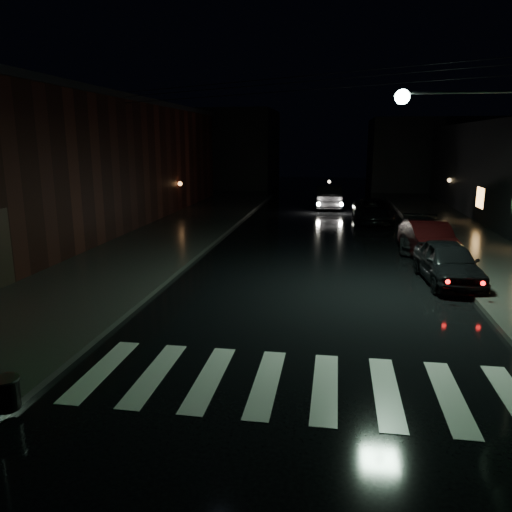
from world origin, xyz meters
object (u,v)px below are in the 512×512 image
at_px(parked_car_c, 421,234).
at_px(parked_car_d, 373,210).
at_px(parked_car_a, 448,263).
at_px(parked_car_b, 428,240).
at_px(oncoming_car, 329,197).

relative_size(parked_car_c, parked_car_d, 0.92).
relative_size(parked_car_a, parked_car_b, 0.93).
height_order(parked_car_b, oncoming_car, oncoming_car).
relative_size(parked_car_a, parked_car_d, 0.84).
height_order(parked_car_b, parked_car_d, parked_car_b).
bearing_deg(parked_car_d, parked_car_a, -83.17).
bearing_deg(parked_car_b, parked_car_c, 84.20).
relative_size(parked_car_b, oncoming_car, 0.92).
bearing_deg(parked_car_c, parked_car_a, -83.70).
distance_m(parked_car_b, parked_car_c, 1.84).
xyz_separation_m(parked_car_d, oncoming_car, (-2.78, 6.04, 0.12)).
xyz_separation_m(parked_car_c, parked_car_d, (-1.67, 7.49, 0.03)).
xyz_separation_m(parked_car_a, parked_car_c, (0.00, 5.77, -0.05)).
bearing_deg(parked_car_c, parked_car_d, 108.87).
distance_m(parked_car_b, oncoming_car, 15.99).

